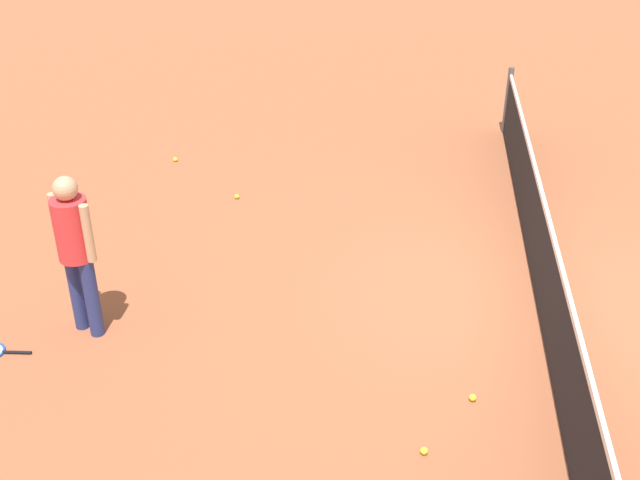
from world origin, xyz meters
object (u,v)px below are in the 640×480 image
(player_near_side, at_px, (75,243))
(tennis_ball_by_net, at_px, (424,451))
(tennis_ball_midcourt, at_px, (473,398))
(tennis_ball_near_player, at_px, (237,196))
(tennis_ball_baseline, at_px, (175,159))

(player_near_side, bearing_deg, tennis_ball_by_net, 69.52)
(tennis_ball_by_net, height_order, tennis_ball_midcourt, same)
(tennis_ball_near_player, distance_m, tennis_ball_baseline, 1.63)
(tennis_ball_near_player, distance_m, tennis_ball_by_net, 5.10)
(player_near_side, relative_size, tennis_ball_midcourt, 25.76)
(tennis_ball_midcourt, xyz_separation_m, tennis_ball_baseline, (-4.78, -4.22, 0.00))
(tennis_ball_near_player, relative_size, tennis_ball_by_net, 1.00)
(tennis_ball_by_net, distance_m, tennis_ball_midcourt, 0.82)
(tennis_ball_midcourt, bearing_deg, tennis_ball_near_player, -140.69)
(player_near_side, bearing_deg, tennis_ball_midcourt, 81.74)
(tennis_ball_by_net, xyz_separation_m, tennis_ball_midcourt, (-0.71, 0.42, 0.00))
(tennis_ball_near_player, xyz_separation_m, tennis_ball_baseline, (-1.10, -1.20, 0.00))
(tennis_ball_midcourt, relative_size, tennis_ball_baseline, 1.00)
(player_near_side, relative_size, tennis_ball_by_net, 25.76)
(tennis_ball_near_player, xyz_separation_m, tennis_ball_by_net, (4.39, 2.60, 0.00))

